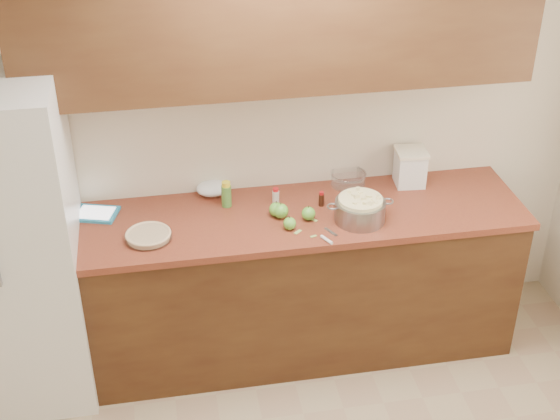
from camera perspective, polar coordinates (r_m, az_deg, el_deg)
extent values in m
plane|color=beige|center=(4.32, -0.43, 6.23)|extent=(3.60, 0.00, 3.60)
cube|color=#4D2E15|center=(4.49, 0.32, -5.53)|extent=(2.60, 0.65, 0.88)
cube|color=brown|center=(4.23, 0.34, -0.54)|extent=(2.64, 0.68, 0.04)
cube|color=#533319|center=(3.92, -0.04, 13.81)|extent=(2.60, 0.34, 0.70)
cube|color=white|center=(4.22, -19.21, -2.58)|extent=(0.70, 0.70, 1.80)
cylinder|color=silver|center=(4.06, -9.60, -1.90)|extent=(0.24, 0.24, 0.03)
cylinder|color=tan|center=(4.06, -9.60, -1.88)|extent=(0.22, 0.22, 0.03)
torus|color=tan|center=(4.05, -9.62, -1.73)|extent=(0.24, 0.24, 0.02)
cylinder|color=gray|center=(4.16, 5.87, -0.06)|extent=(0.27, 0.27, 0.12)
torus|color=gray|center=(4.10, 3.88, 0.26)|extent=(0.06, 0.06, 0.01)
torus|color=gray|center=(4.17, 7.88, 0.63)|extent=(0.06, 0.06, 0.01)
cylinder|color=#FBEAA9|center=(4.15, 5.88, 0.13)|extent=(0.24, 0.24, 0.12)
cube|color=white|center=(4.52, 9.49, 3.02)|extent=(0.17, 0.17, 0.20)
cube|color=#FAEDC8|center=(4.47, 9.60, 4.22)|extent=(0.19, 0.19, 0.02)
cube|color=teal|center=(4.32, -13.32, -0.27)|extent=(0.27, 0.23, 0.01)
cube|color=white|center=(4.32, -13.33, -0.18)|extent=(0.22, 0.19, 0.00)
cube|color=gray|center=(4.07, 3.73, -1.60)|extent=(0.06, 0.09, 0.00)
cylinder|color=white|center=(4.00, 3.43, -2.19)|extent=(0.05, 0.08, 0.02)
cylinder|color=#4C8C38|center=(4.27, -3.94, 1.02)|extent=(0.06, 0.06, 0.12)
cylinder|color=yellow|center=(4.23, -3.97, 1.90)|extent=(0.05, 0.05, 0.03)
cylinder|color=beige|center=(4.30, -0.31, 0.95)|extent=(0.04, 0.04, 0.08)
cylinder|color=red|center=(4.27, -0.32, 1.49)|extent=(0.03, 0.03, 0.02)
cylinder|color=black|center=(4.28, 3.05, 0.74)|extent=(0.03, 0.03, 0.07)
cylinder|color=red|center=(4.26, 3.06, 1.24)|extent=(0.03, 0.03, 0.01)
cylinder|color=silver|center=(4.50, 5.00, 2.27)|extent=(0.20, 0.20, 0.07)
torus|color=silver|center=(4.48, 5.02, 2.66)|extent=(0.21, 0.21, 0.01)
ellipsoid|color=white|center=(4.40, -4.95, 1.59)|extent=(0.23, 0.21, 0.08)
sphere|color=#5FAF36|center=(4.18, -0.28, 0.04)|extent=(0.08, 0.08, 0.08)
cylinder|color=#3F2D19|center=(4.16, -0.28, 0.58)|extent=(0.01, 0.01, 0.01)
sphere|color=#5FAF36|center=(4.17, 0.06, -0.07)|extent=(0.08, 0.08, 0.08)
cylinder|color=#3F2D19|center=(4.14, 0.06, 0.49)|extent=(0.01, 0.01, 0.01)
sphere|color=#5FAF36|center=(4.07, 0.71, -0.99)|extent=(0.07, 0.07, 0.07)
cylinder|color=#3F2D19|center=(4.05, 0.71, -0.51)|extent=(0.01, 0.01, 0.01)
sphere|color=#5FAF36|center=(4.15, 2.10, -0.26)|extent=(0.07, 0.07, 0.07)
cylinder|color=#3F2D19|center=(4.13, 2.11, 0.25)|extent=(0.01, 0.01, 0.01)
cube|color=#9CBE5C|center=(4.03, 2.46, -1.93)|extent=(0.04, 0.02, 0.00)
cube|color=#9CBE5C|center=(4.06, 1.31, -1.62)|extent=(0.05, 0.05, 0.00)
cube|color=#9CBE5C|center=(4.17, 2.47, -0.71)|extent=(0.04, 0.05, 0.00)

